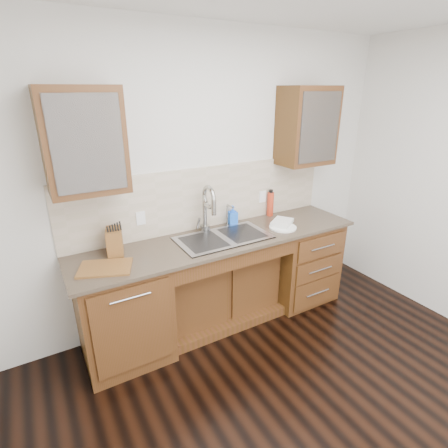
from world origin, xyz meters
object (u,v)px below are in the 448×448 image
water_bottle (270,204)px  plate (283,227)px  soap_bottle (233,215)px  cutting_board (105,268)px  knife_block (115,242)px

water_bottle → plate: water_bottle is taller
soap_bottle → cutting_board: size_ratio=0.49×
soap_bottle → plate: (0.36, -0.34, -0.09)m
water_bottle → cutting_board: (-1.79, -0.34, -0.12)m
water_bottle → knife_block: size_ratio=1.15×
soap_bottle → cutting_board: bearing=-154.9°
plate → knife_block: bearing=171.5°
water_bottle → knife_block: 1.66m
cutting_board → plate: bearing=-0.6°
soap_bottle → plate: size_ratio=0.71×
soap_bottle → water_bottle: bearing=13.0°
knife_block → soap_bottle: bearing=19.8°
plate → knife_block: knife_block is taller
water_bottle → knife_block: bearing=-175.7°
plate → water_bottle: bearing=72.8°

